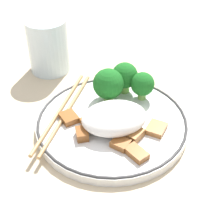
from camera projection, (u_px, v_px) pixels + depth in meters
name	position (u px, v px, depth m)	size (l,w,h in m)	color
ground_plane	(112.00, 128.00, 0.62)	(3.00, 3.00, 0.00)	#C6B28E
plate	(112.00, 124.00, 0.62)	(0.25, 0.25, 0.02)	white
rice_mound	(112.00, 118.00, 0.59)	(0.10, 0.08, 0.04)	white
broccoli_back_left	(143.00, 84.00, 0.64)	(0.04, 0.04, 0.05)	#72AD4C
broccoli_back_center	(125.00, 76.00, 0.66)	(0.05, 0.05, 0.06)	#72AD4C
broccoli_back_right	(108.00, 84.00, 0.64)	(0.05, 0.05, 0.06)	#72AD4C
meat_near_front	(137.00, 153.00, 0.55)	(0.03, 0.04, 0.01)	brown
meat_near_left	(89.00, 124.00, 0.60)	(0.03, 0.03, 0.01)	#995B28
meat_near_right	(69.00, 118.00, 0.61)	(0.03, 0.04, 0.01)	brown
meat_near_back	(134.00, 134.00, 0.58)	(0.04, 0.04, 0.01)	#9E6633
meat_on_rice_edge	(124.00, 115.00, 0.62)	(0.03, 0.03, 0.01)	#995B28
meat_mid_left	(156.00, 128.00, 0.59)	(0.04, 0.04, 0.01)	#9E6633
meat_mid_right	(82.00, 134.00, 0.58)	(0.02, 0.03, 0.01)	brown
meat_far_scatter	(118.00, 144.00, 0.56)	(0.03, 0.03, 0.01)	brown
chopsticks	(63.00, 112.00, 0.63)	(0.12, 0.20, 0.01)	#AD8451
drinking_glass	(48.00, 45.00, 0.73)	(0.08, 0.08, 0.11)	silver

